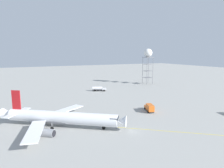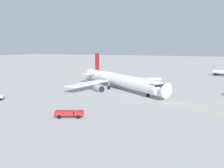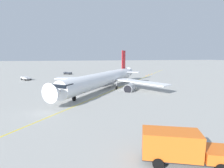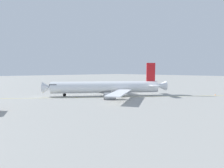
{
  "view_description": "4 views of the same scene",
  "coord_description": "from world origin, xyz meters",
  "px_view_note": "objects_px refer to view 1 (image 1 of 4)",
  "views": [
    {
      "loc": [
        -68.24,
        13.19,
        24.33
      ],
      "look_at": [
        22.45,
        -31.87,
        8.19
      ],
      "focal_mm": 31.48,
      "sensor_mm": 36.0,
      "label": 1
    },
    {
      "loc": [
        -75.43,
        -24.47,
        14.08
      ],
      "look_at": [
        -7.55,
        2.31,
        2.06
      ],
      "focal_mm": 35.99,
      "sensor_mm": 36.0,
      "label": 2
    },
    {
      "loc": [
        -13.2,
        -49.39,
        9.92
      ],
      "look_at": [
        -3.2,
        -3.62,
        2.21
      ],
      "focal_mm": 27.86,
      "sensor_mm": 36.0,
      "label": 3
    },
    {
      "loc": [
        40.78,
        -39.4,
        8.88
      ],
      "look_at": [
        -1.77,
        0.56,
        4.38
      ],
      "focal_mm": 27.58,
      "sensor_mm": 36.0,
      "label": 4
    }
  ],
  "objects_px": {
    "radar_tower": "(148,54)",
    "catering_truck_truck": "(149,108)",
    "fuel_tanker_truck": "(99,89)",
    "airliner_main": "(60,118)"
  },
  "relations": [
    {
      "from": "airliner_main",
      "to": "fuel_tanker_truck",
      "type": "distance_m",
      "value": 62.05
    },
    {
      "from": "radar_tower",
      "to": "catering_truck_truck",
      "type": "bearing_deg",
      "value": 144.17
    },
    {
      "from": "catering_truck_truck",
      "to": "fuel_tanker_truck",
      "type": "height_order",
      "value": "catering_truck_truck"
    },
    {
      "from": "catering_truck_truck",
      "to": "radar_tower",
      "type": "height_order",
      "value": "radar_tower"
    },
    {
      "from": "airliner_main",
      "to": "radar_tower",
      "type": "bearing_deg",
      "value": 73.84
    },
    {
      "from": "radar_tower",
      "to": "airliner_main",
      "type": "bearing_deg",
      "value": 127.03
    },
    {
      "from": "fuel_tanker_truck",
      "to": "radar_tower",
      "type": "distance_m",
      "value": 51.07
    },
    {
      "from": "airliner_main",
      "to": "fuel_tanker_truck",
      "type": "bearing_deg",
      "value": 92.32
    },
    {
      "from": "airliner_main",
      "to": "catering_truck_truck",
      "type": "height_order",
      "value": "airliner_main"
    },
    {
      "from": "fuel_tanker_truck",
      "to": "radar_tower",
      "type": "bearing_deg",
      "value": 38.18
    }
  ]
}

